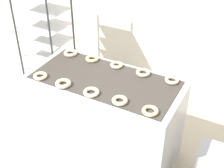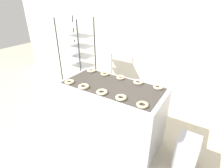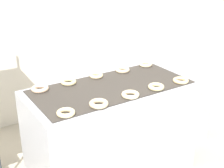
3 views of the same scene
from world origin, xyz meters
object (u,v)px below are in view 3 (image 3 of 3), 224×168
object	(u,v)px
donut_far_left	(69,82)
fryer_machine	(112,132)
glaze_bin	(191,120)
donut_near_right	(156,87)
donut_near_rightmost	(181,80)
donut_far_right	(122,70)
donut_far_rightmost	(146,64)
donut_near_left	(99,104)
donut_near_center	(130,95)
donut_far_leftmost	(40,88)
donut_far_center	(96,75)
donut_near_leftmost	(66,113)

from	to	relation	value
donut_far_left	fryer_machine	bearing A→B (deg)	-41.02
glaze_bin	donut_near_right	distance (m)	1.16
donut_near_rightmost	donut_far_right	size ratio (longest dim) A/B	0.99
donut_far_left	donut_far_rightmost	bearing A→B (deg)	0.47
donut_near_left	donut_far_left	bearing A→B (deg)	90.30
donut_near_center	donut_far_leftmost	size ratio (longest dim) A/B	1.00
glaze_bin	donut_near_rightmost	xyz separation A→B (m)	(-0.55, -0.32, 0.73)
donut_far_center	donut_far_right	size ratio (longest dim) A/B	0.92
donut_far_right	donut_far_rightmost	bearing A→B (deg)	1.31
donut_near_right	donut_far_leftmost	xyz separation A→B (m)	(-0.86, 0.51, 0.00)
donut_near_left	donut_far_leftmost	world-z (taller)	donut_near_left
donut_near_left	donut_far_right	size ratio (longest dim) A/B	1.06
donut_near_right	glaze_bin	bearing A→B (deg)	20.39
fryer_machine	donut_near_center	size ratio (longest dim) A/B	10.27
donut_far_rightmost	donut_far_left	bearing A→B (deg)	-179.53
donut_near_left	fryer_machine	bearing A→B (deg)	42.59
donut_near_center	donut_far_center	xyz separation A→B (m)	(-0.02, 0.53, -0.00)
donut_far_right	donut_near_rightmost	bearing A→B (deg)	-61.01
donut_near_leftmost	donut_near_left	xyz separation A→B (m)	(0.27, -0.00, 0.00)
glaze_bin	donut_far_rightmost	size ratio (longest dim) A/B	3.31
donut_near_leftmost	donut_far_rightmost	size ratio (longest dim) A/B	1.00
donut_near_center	donut_far_left	distance (m)	0.61
fryer_machine	donut_near_right	distance (m)	0.62
donut_far_right	donut_near_leftmost	bearing A→B (deg)	-148.46
fryer_machine	donut_near_leftmost	world-z (taller)	donut_near_leftmost
donut_near_leftmost	donut_near_right	bearing A→B (deg)	0.90
donut_near_right	donut_far_left	xyz separation A→B (m)	(-0.59, 0.51, -0.00)
donut_far_leftmost	donut_near_left	bearing A→B (deg)	-62.36
donut_near_center	donut_far_left	world-z (taller)	donut_near_center
donut_near_leftmost	donut_near_left	world-z (taller)	donut_near_left
donut_far_left	donut_far_center	distance (m)	0.29
fryer_machine	donut_near_right	xyz separation A→B (m)	(0.29, -0.25, 0.49)
donut_far_center	glaze_bin	bearing A→B (deg)	-10.32
donut_near_rightmost	donut_far_leftmost	bearing A→B (deg)	155.95
fryer_machine	glaze_bin	distance (m)	1.16
donut_near_right	donut_far_right	world-z (taller)	donut_near_right
donut_near_leftmost	donut_far_rightmost	distance (m)	1.27
donut_far_left	donut_far_rightmost	distance (m)	0.89
donut_near_leftmost	donut_near_rightmost	distance (m)	1.15
donut_far_left	donut_far_right	bearing A→B (deg)	0.04
donut_near_center	donut_far_left	size ratio (longest dim) A/B	1.06
glaze_bin	donut_near_center	size ratio (longest dim) A/B	3.04
glaze_bin	donut_far_rightmost	distance (m)	0.93
donut_near_rightmost	donut_far_leftmost	distance (m)	1.26
glaze_bin	donut_far_leftmost	size ratio (longest dim) A/B	3.04
donut_near_leftmost	donut_near_center	bearing A→B (deg)	0.27
donut_near_right	donut_near_center	bearing A→B (deg)	-177.82
glaze_bin	donut_far_center	world-z (taller)	donut_far_center
donut_far_left	donut_far_right	distance (m)	0.59
fryer_machine	donut_far_left	bearing A→B (deg)	138.98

